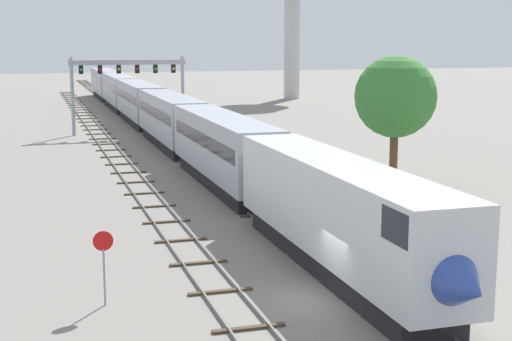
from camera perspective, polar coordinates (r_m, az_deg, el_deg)
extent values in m
plane|color=gray|center=(29.45, 4.98, -9.76)|extent=(400.00, 400.00, 0.00)
cube|color=slate|center=(87.05, -9.03, 3.35)|extent=(0.07, 200.00, 0.16)
cube|color=slate|center=(87.26, -8.09, 3.39)|extent=(0.07, 200.00, 0.16)
cube|color=#473828|center=(28.52, 10.30, -10.45)|extent=(2.60, 0.24, 0.10)
cube|color=#473828|center=(31.92, 7.01, -8.12)|extent=(2.60, 0.24, 0.10)
cube|color=#473828|center=(35.45, 4.39, -6.23)|extent=(2.60, 0.24, 0.10)
cube|color=#473828|center=(39.06, 2.26, -4.68)|extent=(2.60, 0.24, 0.10)
cube|color=#473828|center=(42.75, 0.51, -3.39)|extent=(2.60, 0.24, 0.10)
cube|color=#473828|center=(46.49, -0.96, -2.30)|extent=(2.60, 0.24, 0.10)
cube|color=#473828|center=(50.27, -2.21, -1.37)|extent=(2.60, 0.24, 0.10)
cube|color=#473828|center=(54.08, -3.29, -0.57)|extent=(2.60, 0.24, 0.10)
cube|color=#473828|center=(57.91, -4.22, 0.12)|extent=(2.60, 0.24, 0.10)
cube|color=#473828|center=(61.77, -5.03, 0.73)|extent=(2.60, 0.24, 0.10)
cube|color=#473828|center=(65.65, -5.75, 1.26)|extent=(2.60, 0.24, 0.10)
cube|color=#473828|center=(69.53, -6.39, 1.74)|extent=(2.60, 0.24, 0.10)
cube|color=#473828|center=(73.43, -6.96, 2.16)|extent=(2.60, 0.24, 0.10)
cube|color=#473828|center=(77.34, -7.48, 2.55)|extent=(2.60, 0.24, 0.10)
cube|color=#473828|center=(81.26, -7.94, 2.89)|extent=(2.60, 0.24, 0.10)
cube|color=#473828|center=(85.19, -8.36, 3.20)|extent=(2.60, 0.24, 0.10)
cube|color=#473828|center=(89.12, -8.75, 3.49)|extent=(2.60, 0.24, 0.10)
cube|color=#473828|center=(93.06, -9.10, 3.75)|extent=(2.60, 0.24, 0.10)
cube|color=#473828|center=(97.01, -9.42, 3.99)|extent=(2.60, 0.24, 0.10)
cube|color=#473828|center=(100.95, -9.72, 4.21)|extent=(2.60, 0.24, 0.10)
cube|color=#473828|center=(104.91, -10.00, 4.41)|extent=(2.60, 0.24, 0.10)
cube|color=#473828|center=(108.86, -10.26, 4.60)|extent=(2.60, 0.24, 0.10)
cube|color=#473828|center=(112.82, -10.50, 4.78)|extent=(2.60, 0.24, 0.10)
cube|color=#473828|center=(116.78, -10.72, 4.94)|extent=(2.60, 0.24, 0.10)
cube|color=#473828|center=(120.75, -10.93, 5.09)|extent=(2.60, 0.24, 0.10)
cube|color=#473828|center=(124.71, -11.12, 5.24)|extent=(2.60, 0.24, 0.10)
cube|color=#473828|center=(128.68, -11.31, 5.37)|extent=(2.60, 0.24, 0.10)
cube|color=#473828|center=(132.65, -11.48, 5.50)|extent=(2.60, 0.24, 0.10)
cube|color=#473828|center=(136.62, -11.64, 5.62)|extent=(2.60, 0.24, 0.10)
cube|color=#473828|center=(140.60, -11.79, 5.73)|extent=(2.60, 0.24, 0.10)
cube|color=#473828|center=(144.57, -11.94, 5.83)|extent=(2.60, 0.24, 0.10)
cube|color=#473828|center=(148.55, -12.08, 5.93)|extent=(2.60, 0.24, 0.10)
cube|color=#473828|center=(152.53, -12.21, 6.03)|extent=(2.60, 0.24, 0.10)
cube|color=#473828|center=(156.51, -12.33, 6.12)|extent=(2.60, 0.24, 0.10)
cube|color=#473828|center=(160.49, -12.45, 6.20)|extent=(2.60, 0.24, 0.10)
cube|color=#473828|center=(164.47, -12.56, 6.28)|extent=(2.60, 0.24, 0.10)
cube|color=#473828|center=(168.45, -12.67, 6.36)|extent=(2.60, 0.24, 0.10)
cube|color=#473828|center=(172.43, -12.77, 6.44)|extent=(2.60, 0.24, 0.10)
cube|color=#473828|center=(176.42, -12.86, 6.51)|extent=(2.60, 0.24, 0.10)
cube|color=#473828|center=(180.40, -12.96, 6.57)|extent=(2.60, 0.24, 0.10)
cube|color=#473828|center=(184.38, -13.05, 6.64)|extent=(2.60, 0.24, 0.10)
cube|color=slate|center=(66.72, -11.33, 1.29)|extent=(0.07, 160.00, 0.16)
cube|color=slate|center=(66.87, -10.11, 1.35)|extent=(0.07, 160.00, 0.16)
cube|color=#473828|center=(26.59, -0.55, -11.83)|extent=(2.60, 0.24, 0.10)
cube|color=#473828|center=(30.21, -2.71, -9.12)|extent=(2.60, 0.24, 0.10)
cube|color=#473828|center=(33.91, -4.38, -6.99)|extent=(2.60, 0.24, 0.10)
cube|color=#473828|center=(37.68, -5.70, -5.27)|extent=(2.60, 0.24, 0.10)
cube|color=#473828|center=(41.49, -6.78, -3.87)|extent=(2.60, 0.24, 0.10)
cube|color=#473828|center=(45.33, -7.67, -2.70)|extent=(2.60, 0.24, 0.10)
cube|color=#473828|center=(49.20, -8.42, -1.72)|extent=(2.60, 0.24, 0.10)
cube|color=#473828|center=(53.09, -9.07, -0.88)|extent=(2.60, 0.24, 0.10)
cube|color=#473828|center=(56.99, -9.62, -0.15)|extent=(2.60, 0.24, 0.10)
cube|color=#473828|center=(60.90, -10.10, 0.48)|extent=(2.60, 0.24, 0.10)
cube|color=#473828|center=(64.83, -10.52, 1.04)|extent=(2.60, 0.24, 0.10)
cube|color=#473828|center=(68.77, -10.90, 1.53)|extent=(2.60, 0.24, 0.10)
cube|color=#473828|center=(72.71, -11.24, 1.97)|extent=(2.60, 0.24, 0.10)
cube|color=#473828|center=(76.65, -11.54, 2.36)|extent=(2.60, 0.24, 0.10)
cube|color=#473828|center=(80.61, -11.81, 2.72)|extent=(2.60, 0.24, 0.10)
cube|color=#473828|center=(84.56, -12.05, 3.04)|extent=(2.60, 0.24, 0.10)
cube|color=#473828|center=(88.53, -12.28, 3.33)|extent=(2.60, 0.24, 0.10)
cube|color=#473828|center=(92.49, -12.48, 3.60)|extent=(2.60, 0.24, 0.10)
cube|color=#473828|center=(96.46, -12.67, 3.85)|extent=(2.60, 0.24, 0.10)
cube|color=#473828|center=(100.43, -12.84, 4.07)|extent=(2.60, 0.24, 0.10)
cube|color=#473828|center=(104.40, -13.01, 4.28)|extent=(2.60, 0.24, 0.10)
cube|color=#473828|center=(108.37, -13.15, 4.48)|extent=(2.60, 0.24, 0.10)
cube|color=#473828|center=(112.35, -13.29, 4.66)|extent=(2.60, 0.24, 0.10)
cube|color=#473828|center=(116.33, -13.42, 4.82)|extent=(2.60, 0.24, 0.10)
cube|color=#473828|center=(120.31, -13.54, 4.98)|extent=(2.60, 0.24, 0.10)
cube|color=#473828|center=(124.29, -13.65, 5.13)|extent=(2.60, 0.24, 0.10)
cube|color=#473828|center=(128.27, -13.76, 5.26)|extent=(2.60, 0.24, 0.10)
cube|color=#473828|center=(132.25, -13.86, 5.39)|extent=(2.60, 0.24, 0.10)
cube|color=#473828|center=(136.24, -13.95, 5.51)|extent=(2.60, 0.24, 0.10)
cube|color=#473828|center=(140.22, -14.04, 5.63)|extent=(2.60, 0.24, 0.10)
cube|color=#473828|center=(144.21, -14.13, 5.74)|extent=(2.60, 0.24, 0.10)
cube|color=silver|center=(32.35, 6.16, -2.62)|extent=(3.00, 18.68, 3.80)
cone|color=#2D479E|center=(24.28, 15.03, -8.18)|extent=(2.88, 2.60, 2.88)
cube|color=black|center=(25.01, 13.50, -3.91)|extent=(3.04, 1.80, 1.10)
cube|color=black|center=(32.96, 6.08, -6.70)|extent=(2.52, 16.81, 1.00)
cube|color=#9EA3AD|center=(50.77, -2.53, 2.01)|extent=(3.00, 18.68, 3.80)
cube|color=black|center=(50.72, -2.53, 2.45)|extent=(3.04, 17.19, 0.90)
cube|color=black|center=(51.16, -2.51, -0.66)|extent=(2.52, 16.81, 1.00)
cube|color=#9EA3AD|center=(69.88, -6.54, 4.13)|extent=(3.00, 18.68, 3.80)
cube|color=black|center=(69.84, -6.55, 4.46)|extent=(3.04, 17.19, 0.90)
cube|color=black|center=(70.16, -6.50, 2.18)|extent=(2.52, 16.81, 1.00)
cube|color=#9EA3AD|center=(89.24, -8.83, 5.33)|extent=(3.00, 18.68, 3.80)
cube|color=black|center=(89.21, -8.84, 5.59)|extent=(3.04, 17.19, 0.90)
cube|color=black|center=(89.46, -8.79, 3.80)|extent=(2.52, 16.81, 1.00)
cube|color=#9EA3AD|center=(108.72, -10.31, 6.10)|extent=(3.00, 18.68, 3.80)
cube|color=black|center=(108.69, -10.32, 6.31)|extent=(3.04, 17.19, 0.90)
cube|color=black|center=(108.90, -10.27, 4.84)|extent=(2.52, 16.81, 1.00)
cube|color=#9EA3AD|center=(128.25, -11.34, 6.63)|extent=(3.00, 18.68, 3.80)
cube|color=black|center=(128.23, -11.35, 6.81)|extent=(3.04, 17.19, 0.90)
cube|color=black|center=(128.41, -11.30, 5.56)|extent=(2.52, 16.81, 1.00)
cylinder|color=#999BA0|center=(79.96, -13.69, 5.45)|extent=(0.36, 0.36, 8.05)
cylinder|color=#999BA0|center=(81.41, -5.55, 5.76)|extent=(0.36, 0.36, 8.05)
cube|color=#999BA0|center=(80.30, -9.66, 8.06)|extent=(12.10, 0.36, 0.50)
cube|color=black|center=(79.91, -13.09, 7.43)|extent=(0.44, 0.32, 0.90)
sphere|color=green|center=(79.72, -13.08, 7.43)|extent=(0.28, 0.28, 0.28)
cube|color=black|center=(80.06, -11.71, 7.49)|extent=(0.44, 0.32, 0.90)
sphere|color=red|center=(79.87, -11.69, 7.48)|extent=(0.28, 0.28, 0.28)
cube|color=black|center=(80.26, -10.33, 7.54)|extent=(0.44, 0.32, 0.90)
sphere|color=yellow|center=(80.07, -10.32, 7.53)|extent=(0.28, 0.28, 0.28)
cube|color=black|center=(80.50, -8.97, 7.58)|extent=(0.44, 0.32, 0.90)
sphere|color=red|center=(80.31, -8.95, 7.58)|extent=(0.28, 0.28, 0.28)
cube|color=black|center=(80.79, -7.61, 7.63)|extent=(0.44, 0.32, 0.90)
sphere|color=green|center=(80.60, -7.59, 7.62)|extent=(0.28, 0.28, 0.28)
cube|color=black|center=(81.12, -6.26, 7.66)|extent=(0.44, 0.32, 0.90)
sphere|color=yellow|center=(80.93, -6.24, 7.66)|extent=(0.28, 0.28, 0.28)
cylinder|color=beige|center=(126.25, 2.73, 9.38)|extent=(2.60, 2.60, 17.31)
cylinder|color=gray|center=(29.08, -11.39, -7.90)|extent=(0.08, 0.08, 2.20)
cylinder|color=red|center=(28.66, -11.48, -5.24)|extent=(0.76, 0.03, 0.76)
cylinder|color=brown|center=(52.27, 10.35, 1.14)|extent=(0.56, 0.56, 4.10)
sphere|color=#387A33|center=(51.82, 10.49, 5.51)|extent=(5.54, 5.54, 5.54)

